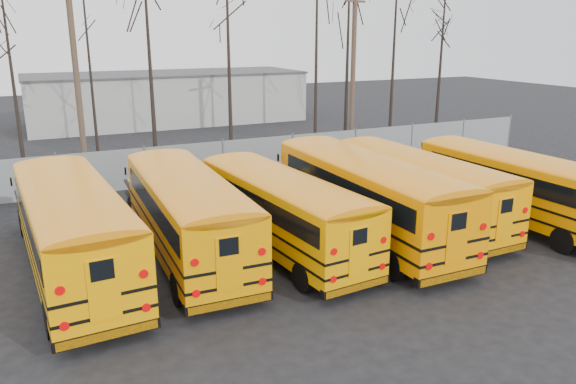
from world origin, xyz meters
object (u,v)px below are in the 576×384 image
bus_f (513,181)px  utility_pole_left (77,82)px  bus_e (415,182)px  utility_pole_right (353,70)px  bus_d (363,190)px  bus_b (185,208)px  bus_c (280,205)px  bus_a (71,223)px

bus_f → utility_pole_left: size_ratio=1.07×
bus_e → utility_pole_right: (5.58, 13.87, 3.37)m
bus_d → bus_e: bus_d is taller
bus_d → utility_pole_left: size_ratio=1.16×
bus_e → bus_b: bearing=175.7°
bus_f → bus_c: bearing=170.8°
bus_d → bus_a: bearing=175.3°
bus_b → bus_f: bearing=-7.2°
bus_c → utility_pole_right: 18.70m
bus_c → bus_f: size_ratio=0.98×
bus_a → bus_f: (16.33, -1.82, -0.11)m
bus_b → bus_e: 9.13m
bus_d → bus_c: bearing=177.5°
bus_a → utility_pole_left: 13.37m
bus_b → utility_pole_left: bearing=100.1°
bus_c → bus_d: 3.31m
bus_a → bus_b: size_ratio=1.03×
bus_d → bus_f: (6.36, -0.99, -0.15)m
bus_b → utility_pole_right: size_ratio=1.09×
bus_d → bus_f: bearing=-8.9°
bus_b → utility_pole_right: utility_pole_right is taller
bus_f → utility_pole_right: utility_pole_right is taller
bus_b → bus_c: (3.08, -0.84, -0.10)m
utility_pole_left → utility_pole_right: utility_pole_right is taller
utility_pole_left → bus_e: bearing=-74.2°
bus_f → utility_pole_left: bearing=132.4°
bus_a → bus_d: (9.98, -0.82, 0.04)m
bus_e → bus_f: 3.93m
bus_b → bus_f: 12.89m
bus_d → bus_f: size_ratio=1.08×
bus_a → utility_pole_right: utility_pole_right is taller
bus_c → bus_f: bus_f is taller
bus_c → bus_e: size_ratio=0.99×
utility_pole_left → bus_d: bearing=-82.9°
bus_e → utility_pole_left: (-11.01, 13.17, 3.30)m
bus_e → bus_f: (3.62, -1.52, 0.01)m
bus_f → utility_pole_left: 20.99m
bus_a → bus_e: size_ratio=1.07×
utility_pole_right → bus_b: bearing=-154.2°
bus_b → bus_d: bus_d is taller
bus_a → bus_b: bearing=-0.8°
bus_b → bus_d: size_ratio=0.96×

